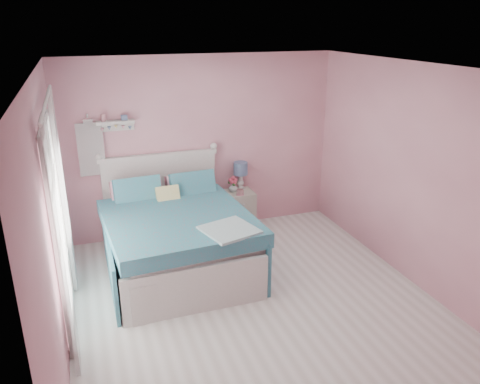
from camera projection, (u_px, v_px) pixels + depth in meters
floor at (256, 305)px, 5.29m from camera, size 4.50×4.50×0.00m
room_shell at (258, 172)px, 4.74m from camera, size 4.50×4.50×4.50m
bed at (176, 238)px, 5.97m from camera, size 1.82×2.22×1.26m
nightstand at (239, 210)px, 7.13m from camera, size 0.42×0.42×0.60m
table_lamp at (241, 170)px, 7.05m from camera, size 0.21×0.21×0.42m
vase at (233, 187)px, 7.00m from camera, size 0.17×0.17×0.14m
teacup at (240, 192)px, 6.89m from camera, size 0.12×0.12×0.08m
roses at (233, 180)px, 6.96m from camera, size 0.14×0.11×0.12m
wall_shelf at (115, 123)px, 6.26m from camera, size 0.50×0.15×0.25m
hanging_dress at (91, 150)px, 6.26m from camera, size 0.34×0.03×0.72m
french_door at (59, 229)px, 4.66m from camera, size 0.04×1.32×2.16m
curtain_near at (62, 251)px, 3.98m from camera, size 0.04×0.40×2.32m
curtain_far at (63, 194)px, 5.30m from camera, size 0.04×0.40×2.32m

